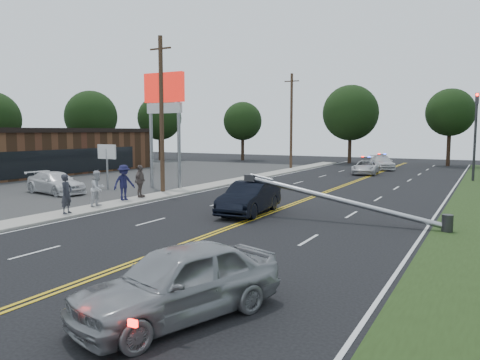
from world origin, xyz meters
The scene contains 25 objects.
ground centered at (0.00, 0.00, 0.00)m, with size 120.00×120.00×0.00m, color black.
parking_lot centered at (-20.00, 10.00, 0.01)m, with size 25.00×60.00×0.01m, color #2D2D2D.
sidewalk centered at (-8.40, 10.00, 0.06)m, with size 1.80×70.00×0.12m, color #A09C91.
centerline_yellow centered at (0.00, 10.00, 0.01)m, with size 0.36×80.00×0.00m, color gold.
pharmacy_building centered at (-27.99, 14.00, 2.20)m, with size 8.40×30.40×4.30m.
pylon_sign centered at (-10.50, 14.00, 6.00)m, with size 3.20×0.35×8.00m.
small_sign centered at (-14.00, 12.00, 2.33)m, with size 1.60×0.14×3.10m.
traffic_signal centered at (8.30, 30.00, 4.21)m, with size 0.28×0.41×7.05m.
fallen_streetlight centered at (4.19, 8.00, 0.92)m, with size 9.36×0.44×1.91m.
utility_pole_mid centered at (-9.20, 12.00, 5.08)m, with size 1.60×0.28×10.00m.
utility_pole_far centered at (-9.20, 34.00, 5.08)m, with size 1.60×0.28×10.00m.
tree_3 centered at (-34.99, 31.03, 5.81)m, with size 6.47×6.47×9.05m.
tree_4 centered at (-30.79, 39.44, 5.77)m, with size 6.00×6.00×8.79m.
tree_5 centered at (-20.80, 44.91, 5.37)m, with size 5.26×5.26×8.01m.
tree_6 centered at (-6.14, 45.91, 6.27)m, with size 6.87×6.87×9.71m.
tree_7 centered at (5.14, 46.71, 6.13)m, with size 5.43×5.43×8.86m.
crashed_sedan centered at (-0.78, 7.92, 0.78)m, with size 1.66×4.76×1.57m, color black.
waiting_sedan centered at (3.74, -4.21, 0.82)m, with size 1.93×4.78×1.63m, color gray.
parked_car centered at (-15.19, 8.57, 0.70)m, with size 1.95×4.80×1.39m, color silver.
emergency_a centered at (-0.79, 31.81, 0.64)m, with size 2.12×4.60×1.28m, color silver.
emergency_b centered at (-0.58, 37.99, 0.73)m, with size 2.03×5.00×1.45m, color silver.
bystander_a centered at (-8.15, 3.27, 1.06)m, with size 0.69×0.45×1.88m, color #2A2B33.
bystander_b centered at (-8.47, 5.59, 1.05)m, with size 0.91×0.71×1.86m, color silver.
bystander_c centered at (-8.75, 7.87, 1.12)m, with size 1.30×0.75×2.01m, color #18183D.
bystander_d centered at (-8.71, 9.20, 1.08)m, with size 1.12×0.47×1.91m, color #62544E.
Camera 1 is at (9.51, -12.17, 4.03)m, focal length 35.00 mm.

